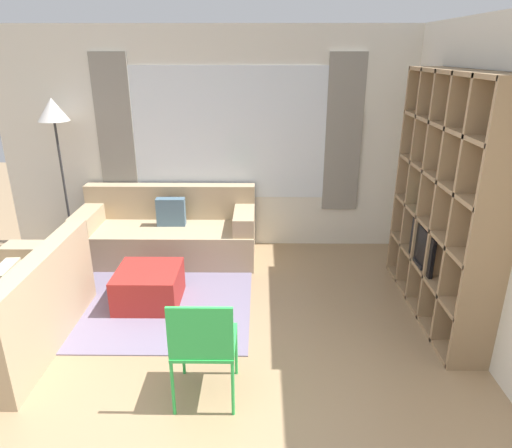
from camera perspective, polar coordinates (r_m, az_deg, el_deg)
The scene contains 10 objects.
ground_plane at distance 3.32m, azimuth -6.95°, elevation -25.90°, with size 16.00×16.00×0.00m, color #9E7F5B.
wall_back at distance 5.74m, azimuth -3.30°, elevation 10.26°, with size 5.65×0.11×2.70m.
wall_right at distance 4.48m, azimuth 25.47°, elevation 5.13°, with size 0.07×4.55×2.70m, color silver.
area_rug at distance 4.91m, azimuth -16.68°, elevation -9.40°, with size 2.67×1.72×0.01m, color slate.
shelving_unit at distance 4.50m, azimuth 22.75°, elevation 2.59°, with size 0.34×1.88×2.26m.
couch_main at distance 5.70m, azimuth -10.87°, elevation -1.13°, with size 2.11×0.83×0.85m.
couch_side at distance 4.48m, azimuth -27.66°, elevation -9.64°, with size 0.83×1.66×0.85m.
ottoman at distance 4.76m, azimuth -13.24°, elevation -7.62°, with size 0.63×0.63×0.37m.
floor_lamp at distance 5.88m, azimuth -23.93°, elevation 11.84°, with size 0.35×0.35×1.91m.
folding_chair at distance 3.29m, azimuth -6.60°, elevation -14.38°, with size 0.44×0.46×0.86m.
Camera 1 is at (0.39, -2.25, 2.41)m, focal length 32.00 mm.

